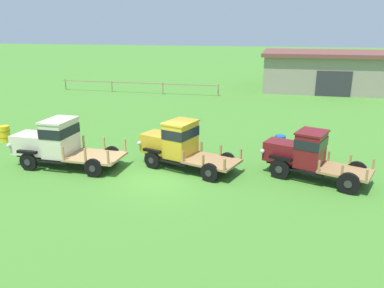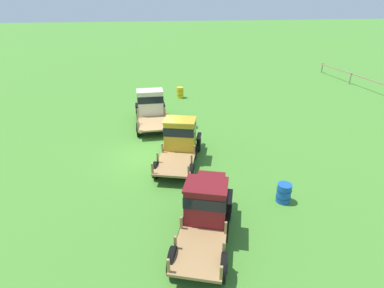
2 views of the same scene
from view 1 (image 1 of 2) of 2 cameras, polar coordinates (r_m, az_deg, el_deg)
ground_plane at (r=16.59m, az=-4.63°, el=-5.09°), size 240.00×240.00×0.00m
farm_shed at (r=43.07m, az=23.96°, el=10.12°), size 19.42×9.91×3.92m
paddock_fence at (r=38.24m, az=-8.37°, el=8.98°), size 16.55×0.54×1.14m
vintage_truck_foreground_near at (r=18.71m, az=-20.04°, el=0.28°), size 5.39×2.12×2.28m
vintage_truck_second_in_line at (r=17.47m, az=-2.15°, el=0.08°), size 5.09×3.04×2.22m
vintage_truck_midrow_center at (r=16.95m, az=16.97°, el=-1.39°), size 4.76×2.94×2.11m
oil_drum_beside_row at (r=24.10m, az=-26.62°, el=1.41°), size 0.61×0.61×0.92m
oil_drum_near_fence at (r=20.49m, az=13.23°, el=0.14°), size 0.60×0.60×0.83m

